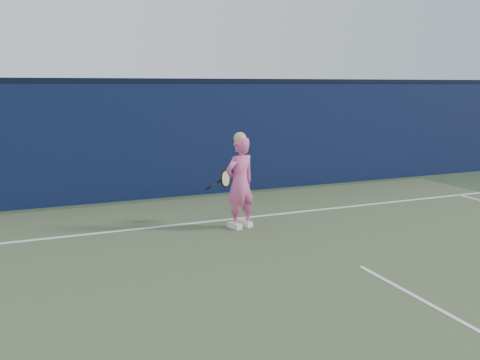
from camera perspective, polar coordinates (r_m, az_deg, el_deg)
name	(u,v)px	position (r m, az deg, el deg)	size (l,w,h in m)	color
ground	(410,295)	(6.53, 18.59, -12.10)	(80.00, 80.00, 0.00)	#2F4128
backstop_wall	(221,138)	(11.78, -2.10, 4.72)	(24.00, 0.40, 2.50)	black
wall_cap	(221,81)	(11.71, -2.14, 11.06)	(24.00, 0.42, 0.10)	black
player	(240,182)	(8.76, 0.00, -0.26)	(0.67, 0.54, 1.67)	pink
racket	(224,179)	(9.11, -1.77, 0.07)	(0.58, 0.30, 0.33)	black
court_lines	(430,305)	(6.30, 20.60, -12.96)	(11.00, 12.04, 0.01)	white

